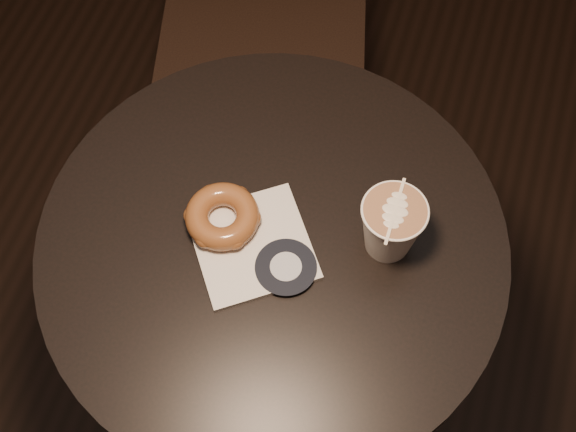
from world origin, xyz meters
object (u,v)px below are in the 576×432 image
at_px(cafe_table, 274,292).
at_px(doughnut, 222,216).
at_px(pastry_bag, 253,245).
at_px(latte_cup, 391,227).

xyz_separation_m(cafe_table, doughnut, (-0.08, 0.01, 0.23)).
bearing_deg(pastry_bag, doughnut, 122.07).
bearing_deg(pastry_bag, latte_cup, -16.54).
xyz_separation_m(doughnut, latte_cup, (0.24, 0.04, 0.03)).
distance_m(cafe_table, doughnut, 0.24).
height_order(doughnut, latte_cup, latte_cup).
bearing_deg(doughnut, cafe_table, -3.73).
bearing_deg(latte_cup, pastry_bag, -160.76).
bearing_deg(doughnut, pastry_bag, -22.15).
bearing_deg(latte_cup, doughnut, -169.73).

